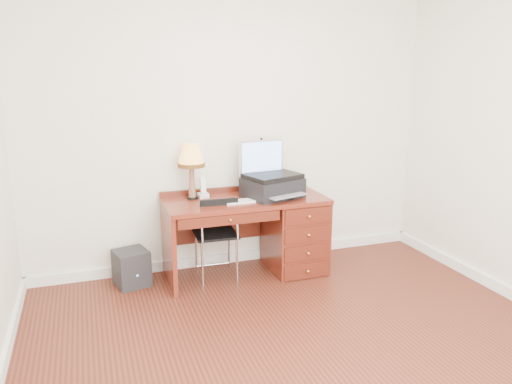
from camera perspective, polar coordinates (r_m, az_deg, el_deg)
name	(u,v)px	position (r m, az deg, el deg)	size (l,w,h in m)	color
ground	(306,348)	(3.72, 5.79, -17.34)	(4.00, 4.00, 0.00)	#3F170E
room_shell	(275,303)	(4.20, 2.13, -12.59)	(4.00, 4.00, 4.00)	silver
desk	(277,229)	(4.84, 2.43, -4.29)	(1.50, 0.67, 0.75)	maroon
monitor	(262,160)	(4.77, 0.65, 3.68)	(0.45, 0.17, 0.52)	silver
keyboard	(248,201)	(4.53, -0.94, -1.00)	(0.43, 0.12, 0.02)	white
mouse_pad	(284,197)	(4.65, 3.22, -0.60)	(0.20, 0.20, 0.04)	black
printer	(272,186)	(4.68, 1.89, 0.75)	(0.59, 0.52, 0.22)	black
leg_lamp	(191,159)	(4.59, -7.42, 3.77)	(0.25, 0.25, 0.51)	black
phone	(203,191)	(4.69, -6.07, 0.06)	(0.10, 0.10, 0.20)	white
pen_cup	(271,186)	(4.87, 1.76, 0.64)	(0.09, 0.09, 0.11)	black
chair	(217,229)	(4.61, -4.46, -4.28)	(0.40, 0.40, 0.81)	black
equipment_box	(132,268)	(4.72, -14.04, -8.41)	(0.28, 0.28, 0.33)	black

